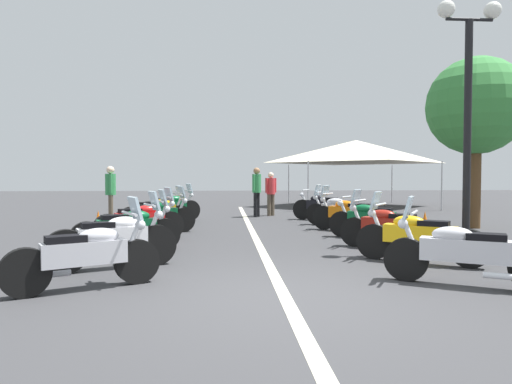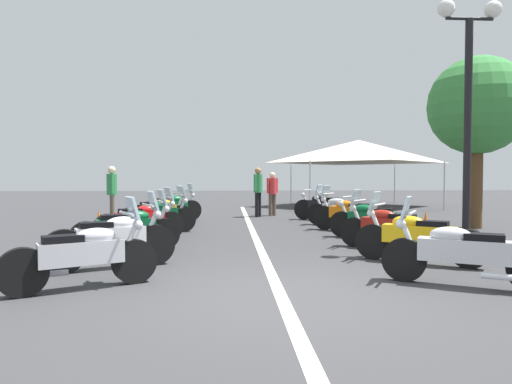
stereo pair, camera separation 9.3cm
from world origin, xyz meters
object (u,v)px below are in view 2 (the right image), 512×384
object	(u,v)px
street_lamp_twin_globe	(468,81)
motorcycle_left_row_5	(158,211)
motorcycle_left_row_4	(157,215)
bystander_2	(272,190)
event_tent	(358,152)
motorcycle_right_row_1	(417,236)
motorcycle_left_row_1	(113,239)
motorcycle_right_row_2	(389,227)
motorcycle_right_row_0	(462,252)
motorcycle_left_row_0	(84,254)
motorcycle_left_row_6	(172,207)
motorcycle_right_row_6	(324,206)
traffic_cone_0	(99,223)
motorcycle_left_row_2	(128,228)
motorcycle_right_row_4	(350,214)
motorcycle_right_row_3	(371,220)
roadside_tree_0	(478,106)
bystander_0	(112,189)
motorcycle_right_row_5	(341,210)
traffic_cone_1	(426,224)
bystander_3	(258,188)
motorcycle_left_row_3	(141,220)

from	to	relation	value
street_lamp_twin_globe	motorcycle_left_row_5	bearing A→B (deg)	53.07
motorcycle_left_row_4	bystander_2	bearing A→B (deg)	32.83
event_tent	motorcycle_left_row_5	bearing A→B (deg)	135.01
motorcycle_left_row_5	motorcycle_right_row_1	size ratio (longest dim) A/B	1.04
motorcycle_left_row_1	motorcycle_right_row_2	world-z (taller)	motorcycle_left_row_1
motorcycle_right_row_0	motorcycle_left_row_4	bearing A→B (deg)	-20.60
motorcycle_left_row_0	motorcycle_right_row_0	distance (m)	4.96
motorcycle_left_row_6	motorcycle_right_row_6	size ratio (longest dim) A/B	1.03
traffic_cone_0	motorcycle_right_row_0	bearing A→B (deg)	-132.05
motorcycle_left_row_2	motorcycle_right_row_4	bearing A→B (deg)	7.90
motorcycle_right_row_3	bystander_2	size ratio (longest dim) A/B	1.10
roadside_tree_0	motorcycle_right_row_6	bearing A→B (deg)	57.08
motorcycle_left_row_6	traffic_cone_0	xyz separation A→B (m)	(-3.25, 1.40, -0.18)
motorcycle_left_row_2	bystander_0	distance (m)	5.85
bystander_0	motorcycle_right_row_5	bearing A→B (deg)	155.05
motorcycle_left_row_5	motorcycle_left_row_6	distance (m)	1.57
motorcycle_left_row_6	motorcycle_right_row_2	size ratio (longest dim) A/B	1.09
motorcycle_right_row_5	street_lamp_twin_globe	size ratio (longest dim) A/B	0.41
motorcycle_right_row_3	motorcycle_left_row_2	bearing A→B (deg)	50.38
bystander_0	roadside_tree_0	xyz separation A→B (m)	(-2.08, -10.58, 2.36)
motorcycle_right_row_4	motorcycle_left_row_6	bearing A→B (deg)	8.35
traffic_cone_1	bystander_2	xyz separation A→B (m)	(5.92, 3.18, 0.65)
motorcycle_right_row_0	traffic_cone_0	size ratio (longest dim) A/B	3.15
bystander_3	traffic_cone_0	bearing A→B (deg)	79.40
traffic_cone_1	bystander_3	size ratio (longest dim) A/B	0.35
motorcycle_left_row_2	motorcycle_left_row_6	size ratio (longest dim) A/B	1.03
motorcycle_left_row_5	street_lamp_twin_globe	distance (m)	8.64
motorcycle_right_row_4	bystander_2	xyz separation A→B (m)	(4.87, 1.59, 0.46)
motorcycle_left_row_3	bystander_0	xyz separation A→B (m)	(4.06, 1.68, 0.58)
motorcycle_left_row_1	event_tent	bearing A→B (deg)	35.67
motorcycle_left_row_1	motorcycle_right_row_0	distance (m)	5.13
motorcycle_left_row_5	roadside_tree_0	size ratio (longest dim) A/B	0.40
motorcycle_right_row_2	roadside_tree_0	bearing A→B (deg)	-98.93
street_lamp_twin_globe	traffic_cone_0	xyz separation A→B (m)	(3.21, 7.73, -2.96)
motorcycle_right_row_6	bystander_0	distance (m)	6.81
motorcycle_right_row_0	traffic_cone_1	world-z (taller)	motorcycle_right_row_0
motorcycle_left_row_4	motorcycle_left_row_5	world-z (taller)	motorcycle_left_row_4
motorcycle_left_row_1	motorcycle_right_row_1	size ratio (longest dim) A/B	1.04
motorcycle_right_row_0	bystander_3	xyz separation A→B (m)	(10.40, 2.04, 0.59)
motorcycle_left_row_6	event_tent	world-z (taller)	event_tent
motorcycle_left_row_2	bystander_2	xyz separation A→B (m)	(7.82, -3.55, 0.47)
traffic_cone_0	bystander_3	xyz separation A→B (m)	(4.69, -4.30, 0.75)
motorcycle_right_row_3	traffic_cone_1	size ratio (longest dim) A/B	2.88
motorcycle_right_row_1	traffic_cone_0	world-z (taller)	motorcycle_right_row_1
motorcycle_right_row_1	motorcycle_left_row_2	bearing A→B (deg)	19.97
motorcycle_left_row_4	motorcycle_right_row_0	bearing A→B (deg)	-72.31
motorcycle_left_row_3	motorcycle_right_row_0	bearing A→B (deg)	-69.54
motorcycle_right_row_4	traffic_cone_0	bearing A→B (deg)	41.34
street_lamp_twin_globe	motorcycle_left_row_3	bearing A→B (deg)	72.66
bystander_0	street_lamp_twin_globe	bearing A→B (deg)	128.46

